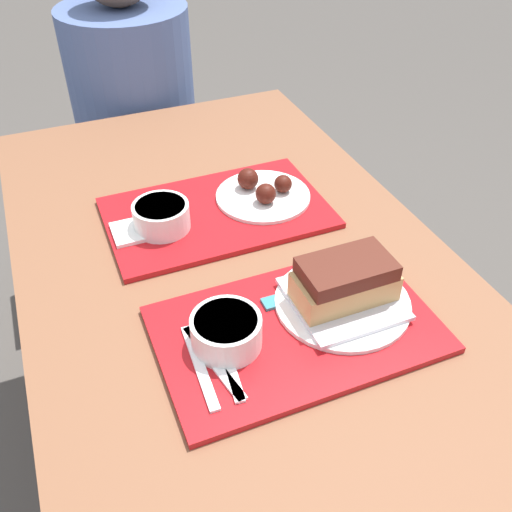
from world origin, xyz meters
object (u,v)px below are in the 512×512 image
(tray_far, at_px, (217,213))
(bowl_coleslaw_far, at_px, (161,215))
(brisket_sandwich_plate, at_px, (344,288))
(bowl_coleslaw_near, at_px, (226,330))
(person_seated_across, at_px, (131,81))
(tray_near, at_px, (296,329))
(wings_plate_far, at_px, (263,191))

(tray_far, height_order, bowl_coleslaw_far, bowl_coleslaw_far)
(brisket_sandwich_plate, bearing_deg, bowl_coleslaw_far, 124.38)
(bowl_coleslaw_near, bearing_deg, person_seated_across, 85.00)
(tray_near, distance_m, bowl_coleslaw_near, 0.12)
(tray_near, xyz_separation_m, brisket_sandwich_plate, (0.09, 0.02, 0.04))
(bowl_coleslaw_far, bearing_deg, tray_near, -69.53)
(bowl_coleslaw_near, relative_size, wings_plate_far, 0.55)
(tray_far, relative_size, brisket_sandwich_plate, 1.97)
(tray_far, bearing_deg, tray_near, -88.43)
(tray_far, bearing_deg, bowl_coleslaw_far, -172.82)
(brisket_sandwich_plate, relative_size, wings_plate_far, 1.14)
(tray_far, bearing_deg, brisket_sandwich_plate, -73.03)
(tray_far, xyz_separation_m, bowl_coleslaw_far, (-0.12, -0.02, 0.04))
(tray_near, bearing_deg, wings_plate_far, 75.35)
(brisket_sandwich_plate, bearing_deg, tray_far, 106.97)
(bowl_coleslaw_near, distance_m, person_seated_across, 1.12)
(tray_near, xyz_separation_m, wings_plate_far, (0.10, 0.37, 0.02))
(tray_far, relative_size, bowl_coleslaw_near, 4.06)
(person_seated_across, bearing_deg, bowl_coleslaw_near, -95.00)
(bowl_coleslaw_near, bearing_deg, tray_near, -4.30)
(tray_near, xyz_separation_m, tray_far, (-0.01, 0.36, 0.00))
(tray_near, distance_m, person_seated_across, 1.12)
(tray_far, distance_m, bowl_coleslaw_near, 0.37)
(wings_plate_far, xyz_separation_m, person_seated_across, (-0.12, 0.75, -0.02))
(tray_near, bearing_deg, person_seated_across, 90.99)
(tray_near, relative_size, tray_far, 1.00)
(tray_near, height_order, bowl_coleslaw_far, bowl_coleslaw_far)
(person_seated_across, bearing_deg, bowl_coleslaw_far, -98.06)
(bowl_coleslaw_near, height_order, wings_plate_far, same)
(tray_near, distance_m, brisket_sandwich_plate, 0.10)
(brisket_sandwich_plate, bearing_deg, wings_plate_far, 89.64)
(bowl_coleslaw_far, relative_size, person_seated_across, 0.15)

